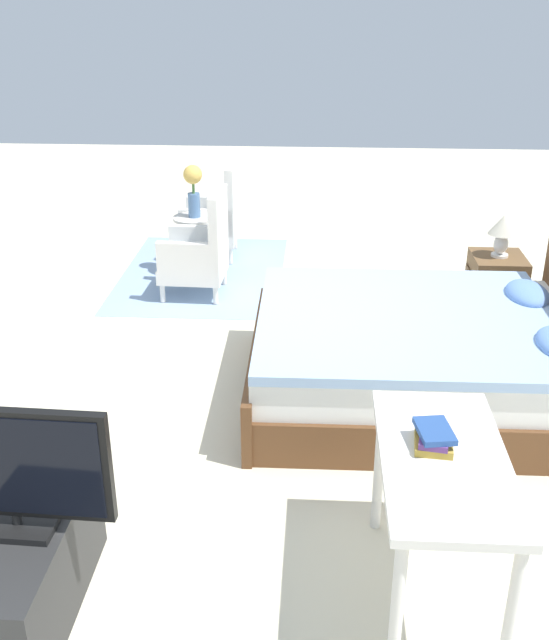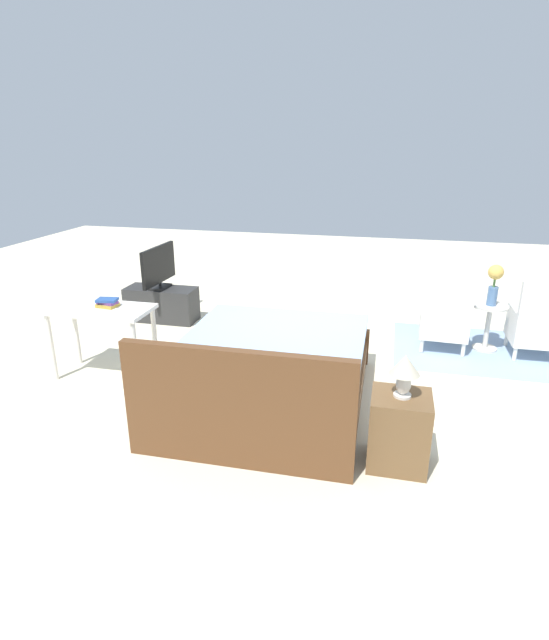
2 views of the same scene
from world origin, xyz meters
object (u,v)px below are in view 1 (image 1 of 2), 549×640
table_lamp (503,230)px  tv_flatscreen (8,469)px  tv_stand (26,571)px  book_stack (434,437)px  bed (426,356)px  armchair_by_window_right (200,253)px  flower_vase (193,185)px  armchair_by_window_left (215,219)px  side_table (196,238)px  nightstand (495,291)px  vanity_desk (442,479)px

table_lamp → tv_flatscreen: 4.12m
tv_stand → book_stack: book_stack is taller
book_stack → bed: bearing=172.7°
armchair_by_window_right → table_lamp: armchair_by_window_right is taller
armchair_by_window_right → tv_stand: armchair_by_window_right is taller
flower_vase → book_stack: 4.25m
armchair_by_window_left → side_table: size_ratio=1.67×
armchair_by_window_right → tv_flatscreen: (3.69, -0.19, 0.37)m
flower_vase → tv_flatscreen: size_ratio=0.56×
side_table → nightstand: bearing=68.3°
flower_vase → tv_stand: flower_vase is taller
armchair_by_window_left → armchair_by_window_right: bearing=-0.0°
vanity_desk → side_table: bearing=-157.4°
side_table → nightstand: nightstand is taller
tv_flatscreen → book_stack: size_ratio=3.90×
bed → tv_stand: (1.99, -1.93, -0.07)m
vanity_desk → book_stack: bearing=-152.3°
vanity_desk → book_stack: 0.17m
bed → book_stack: (1.73, -0.22, 0.50)m
nightstand → vanity_desk: (2.99, -0.87, 0.35)m
armchair_by_window_right → book_stack: 3.77m
side_table → flower_vase: (0.00, 0.00, 0.50)m
armchair_by_window_left → flower_vase: 0.69m
flower_vase → side_table: bearing=-90.0°
flower_vase → tv_stand: bearing=-1.1°
bed → nightstand: bed is taller
tv_flatscreen → bed: bearing=136.0°
armchair_by_window_right → nightstand: size_ratio=1.59×
tv_flatscreen → table_lamp: bearing=140.5°
tv_stand → bed: bearing=135.9°
armchair_by_window_right → book_stack: (3.43, 1.51, 0.42)m
bed → side_table: size_ratio=3.94×
side_table → book_stack: bearing=22.5°
tv_flatscreen → book_stack: bearing=98.7°
table_lamp → bed: bearing=-30.1°
table_lamp → armchair_by_window_right: bearing=-101.9°
flower_vase → tv_flatscreen: flower_vase is taller
book_stack → armchair_by_window_right: bearing=-156.2°
flower_vase → table_lamp: bearing=68.3°
tv_stand → book_stack: 1.82m
armchair_by_window_right → flower_vase: 0.69m
armchair_by_window_right → flower_vase: bearing=-167.1°
nightstand → book_stack: book_stack is taller
table_lamp → tv_flatscreen: tv_flatscreen is taller
tv_stand → vanity_desk: 1.80m
nightstand → table_lamp: (0.00, 0.00, 0.50)m
armchair_by_window_left → tv_stand: (4.69, -0.19, -0.15)m
nightstand → flower_vase: bearing=-111.7°
side_table → tv_flatscreen: size_ratio=0.65×
vanity_desk → tv_stand: bearing=-83.8°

